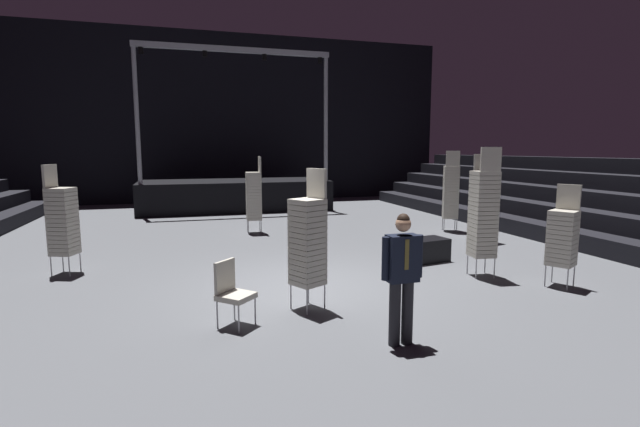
{
  "coord_description": "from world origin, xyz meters",
  "views": [
    {
      "loc": [
        -2.02,
        -8.14,
        2.51
      ],
      "look_at": [
        0.24,
        -0.43,
        1.4
      ],
      "focal_mm": 26.0,
      "sensor_mm": 36.0,
      "label": 1
    }
  ],
  "objects_px": {
    "stage_riser": "(235,193)",
    "chair_stack_mid_right": "(62,220)",
    "chair_stack_mid_left": "(483,198)",
    "loose_chair_near_man": "(232,290)",
    "chair_stack_front_left": "(308,240)",
    "chair_stack_mid_centre": "(563,236)",
    "chair_stack_rear_left": "(451,191)",
    "man_with_tie": "(402,272)",
    "chair_stack_front_right": "(483,213)",
    "chair_stack_rear_right": "(254,195)",
    "equipment_road_case": "(427,250)"
  },
  "relations": [
    {
      "from": "chair_stack_front_right",
      "to": "chair_stack_mid_right",
      "type": "height_order",
      "value": "chair_stack_front_right"
    },
    {
      "from": "man_with_tie",
      "to": "chair_stack_mid_centre",
      "type": "height_order",
      "value": "chair_stack_mid_centre"
    },
    {
      "from": "man_with_tie",
      "to": "chair_stack_rear_right",
      "type": "height_order",
      "value": "chair_stack_rear_right"
    },
    {
      "from": "chair_stack_front_right",
      "to": "chair_stack_mid_left",
      "type": "height_order",
      "value": "chair_stack_front_right"
    },
    {
      "from": "man_with_tie",
      "to": "chair_stack_rear_left",
      "type": "xyz_separation_m",
      "value": [
        5.24,
        7.28,
        0.26
      ]
    },
    {
      "from": "man_with_tie",
      "to": "chair_stack_front_left",
      "type": "xyz_separation_m",
      "value": [
        -0.8,
        1.65,
        0.14
      ]
    },
    {
      "from": "man_with_tie",
      "to": "chair_stack_front_right",
      "type": "distance_m",
      "value": 3.94
    },
    {
      "from": "stage_riser",
      "to": "chair_stack_mid_right",
      "type": "relative_size",
      "value": 3.46
    },
    {
      "from": "chair_stack_mid_centre",
      "to": "chair_stack_rear_left",
      "type": "relative_size",
      "value": 0.76
    },
    {
      "from": "man_with_tie",
      "to": "loose_chair_near_man",
      "type": "distance_m",
      "value": 2.44
    },
    {
      "from": "man_with_tie",
      "to": "chair_stack_mid_right",
      "type": "bearing_deg",
      "value": -46.37
    },
    {
      "from": "stage_riser",
      "to": "loose_chair_near_man",
      "type": "distance_m",
      "value": 13.2
    },
    {
      "from": "stage_riser",
      "to": "chair_stack_mid_centre",
      "type": "bearing_deg",
      "value": -70.44
    },
    {
      "from": "chair_stack_mid_right",
      "to": "loose_chair_near_man",
      "type": "relative_size",
      "value": 2.35
    },
    {
      "from": "man_with_tie",
      "to": "chair_stack_rear_right",
      "type": "xyz_separation_m",
      "value": [
        -0.63,
        8.64,
        0.18
      ]
    },
    {
      "from": "chair_stack_rear_left",
      "to": "loose_chair_near_man",
      "type": "relative_size",
      "value": 2.62
    },
    {
      "from": "chair_stack_mid_right",
      "to": "stage_riser",
      "type": "bearing_deg",
      "value": 175.33
    },
    {
      "from": "chair_stack_front_left",
      "to": "chair_stack_mid_right",
      "type": "height_order",
      "value": "same"
    },
    {
      "from": "chair_stack_mid_right",
      "to": "chair_stack_rear_left",
      "type": "bearing_deg",
      "value": 122.81
    },
    {
      "from": "equipment_road_case",
      "to": "loose_chair_near_man",
      "type": "distance_m",
      "value": 5.37
    },
    {
      "from": "chair_stack_rear_left",
      "to": "chair_stack_rear_right",
      "type": "bearing_deg",
      "value": -168.74
    },
    {
      "from": "stage_riser",
      "to": "loose_chair_near_man",
      "type": "relative_size",
      "value": 8.13
    },
    {
      "from": "chair_stack_front_right",
      "to": "chair_stack_rear_right",
      "type": "distance_m",
      "value": 7.11
    },
    {
      "from": "chair_stack_front_left",
      "to": "chair_stack_mid_centre",
      "type": "xyz_separation_m",
      "value": [
        4.78,
        -0.13,
        -0.17
      ]
    },
    {
      "from": "chair_stack_front_right",
      "to": "equipment_road_case",
      "type": "distance_m",
      "value": 1.81
    },
    {
      "from": "chair_stack_front_right",
      "to": "chair_stack_mid_right",
      "type": "xyz_separation_m",
      "value": [
        -8.01,
        2.53,
        -0.17
      ]
    },
    {
      "from": "loose_chair_near_man",
      "to": "chair_stack_front_right",
      "type": "bearing_deg",
      "value": 148.6
    },
    {
      "from": "chair_stack_mid_centre",
      "to": "equipment_road_case",
      "type": "distance_m",
      "value": 2.89
    },
    {
      "from": "chair_stack_front_left",
      "to": "loose_chair_near_man",
      "type": "distance_m",
      "value": 1.4
    },
    {
      "from": "stage_riser",
      "to": "chair_stack_rear_left",
      "type": "height_order",
      "value": "stage_riser"
    },
    {
      "from": "chair_stack_mid_left",
      "to": "loose_chair_near_man",
      "type": "bearing_deg",
      "value": 13.74
    },
    {
      "from": "chair_stack_front_left",
      "to": "chair_stack_mid_left",
      "type": "xyz_separation_m",
      "value": [
        6.0,
        3.95,
        0.08
      ]
    },
    {
      "from": "loose_chair_near_man",
      "to": "chair_stack_front_left",
      "type": "bearing_deg",
      "value": 151.7
    },
    {
      "from": "chair_stack_mid_right",
      "to": "equipment_road_case",
      "type": "bearing_deg",
      "value": 102.5
    },
    {
      "from": "man_with_tie",
      "to": "chair_stack_mid_centre",
      "type": "distance_m",
      "value": 4.26
    },
    {
      "from": "chair_stack_mid_right",
      "to": "chair_stack_rear_right",
      "type": "bearing_deg",
      "value": 149.9
    },
    {
      "from": "chair_stack_mid_centre",
      "to": "chair_stack_rear_right",
      "type": "xyz_separation_m",
      "value": [
        -4.61,
        7.12,
        0.21
      ]
    },
    {
      "from": "chair_stack_rear_left",
      "to": "equipment_road_case",
      "type": "relative_size",
      "value": 2.75
    },
    {
      "from": "chair_stack_rear_right",
      "to": "loose_chair_near_man",
      "type": "height_order",
      "value": "chair_stack_rear_right"
    },
    {
      "from": "man_with_tie",
      "to": "chair_stack_rear_right",
      "type": "distance_m",
      "value": 8.67
    },
    {
      "from": "chair_stack_front_right",
      "to": "chair_stack_rear_left",
      "type": "distance_m",
      "value": 5.24
    },
    {
      "from": "chair_stack_front_left",
      "to": "equipment_road_case",
      "type": "height_order",
      "value": "chair_stack_front_left"
    },
    {
      "from": "equipment_road_case",
      "to": "chair_stack_mid_centre",
      "type": "bearing_deg",
      "value": -60.76
    },
    {
      "from": "chair_stack_mid_right",
      "to": "loose_chair_near_man",
      "type": "height_order",
      "value": "chair_stack_mid_right"
    },
    {
      "from": "equipment_road_case",
      "to": "man_with_tie",
      "type": "bearing_deg",
      "value": -123.2
    },
    {
      "from": "chair_stack_front_right",
      "to": "chair_stack_rear_right",
      "type": "height_order",
      "value": "chair_stack_front_right"
    },
    {
      "from": "stage_riser",
      "to": "loose_chair_near_man",
      "type": "height_order",
      "value": "stage_riser"
    },
    {
      "from": "chair_stack_rear_left",
      "to": "loose_chair_near_man",
      "type": "xyz_separation_m",
      "value": [
        -7.27,
        -6.0,
        -0.7
      ]
    },
    {
      "from": "man_with_tie",
      "to": "chair_stack_mid_left",
      "type": "bearing_deg",
      "value": -133.88
    },
    {
      "from": "chair_stack_mid_centre",
      "to": "man_with_tie",
      "type": "bearing_deg",
      "value": 81.41
    }
  ]
}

